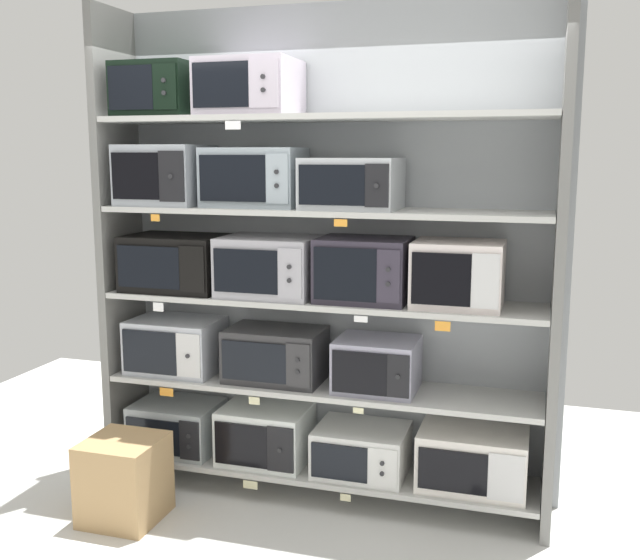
% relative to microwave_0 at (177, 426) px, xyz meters
% --- Properties ---
extents(back_panel, '(2.62, 0.04, 2.74)m').
position_rel_microwave_0_xyz_m(back_panel, '(0.90, 0.24, 1.06)').
color(back_panel, '#9EA3A8').
rests_on(back_panel, ground).
extents(upright_left, '(0.05, 0.44, 2.74)m').
position_rel_microwave_0_xyz_m(upright_left, '(-0.34, 0.00, 1.06)').
color(upright_left, slate).
rests_on(upright_left, ground).
extents(upright_right, '(0.05, 0.44, 2.74)m').
position_rel_microwave_0_xyz_m(upright_right, '(2.14, 0.00, 1.06)').
color(upright_right, slate).
rests_on(upright_right, ground).
extents(shelf_0, '(2.42, 0.44, 0.03)m').
position_rel_microwave_0_xyz_m(shelf_0, '(0.90, 0.00, -0.16)').
color(shelf_0, beige).
rests_on(shelf_0, ground).
extents(microwave_0, '(0.50, 0.40, 0.29)m').
position_rel_microwave_0_xyz_m(microwave_0, '(0.00, 0.00, 0.00)').
color(microwave_0, '#9FA7A9').
rests_on(microwave_0, shelf_0).
extents(microwave_1, '(0.50, 0.41, 0.32)m').
position_rel_microwave_0_xyz_m(microwave_1, '(0.57, -0.00, 0.02)').
color(microwave_1, silver).
rests_on(microwave_1, shelf_0).
extents(microwave_2, '(0.50, 0.41, 0.26)m').
position_rel_microwave_0_xyz_m(microwave_2, '(1.14, -0.00, -0.01)').
color(microwave_2, silver).
rests_on(microwave_2, shelf_0).
extents(microwave_3, '(0.57, 0.39, 0.31)m').
position_rel_microwave_0_xyz_m(microwave_3, '(1.75, 0.00, 0.01)').
color(microwave_3, silver).
rests_on(microwave_3, shelf_0).
extents(price_tag_0, '(0.09, 0.00, 0.04)m').
position_rel_microwave_0_xyz_m(price_tag_0, '(-0.01, -0.22, -0.20)').
color(price_tag_0, white).
extents(price_tag_1, '(0.08, 0.00, 0.04)m').
position_rel_microwave_0_xyz_m(price_tag_1, '(0.56, -0.22, -0.20)').
color(price_tag_1, beige).
extents(price_tag_2, '(0.06, 0.00, 0.04)m').
position_rel_microwave_0_xyz_m(price_tag_2, '(1.11, -0.22, -0.20)').
color(price_tag_2, beige).
extents(shelf_1, '(2.42, 0.44, 0.03)m').
position_rel_microwave_0_xyz_m(shelf_1, '(0.90, 0.00, 0.33)').
color(shelf_1, beige).
extents(microwave_4, '(0.52, 0.39, 0.31)m').
position_rel_microwave_0_xyz_m(microwave_4, '(0.01, -0.00, 0.50)').
color(microwave_4, '#B5B9C4').
rests_on(microwave_4, shelf_1).
extents(microwave_5, '(0.54, 0.36, 0.30)m').
position_rel_microwave_0_xyz_m(microwave_5, '(0.64, -0.00, 0.50)').
color(microwave_5, '#313032').
rests_on(microwave_5, shelf_1).
extents(microwave_6, '(0.44, 0.38, 0.28)m').
position_rel_microwave_0_xyz_m(microwave_6, '(1.22, -0.00, 0.49)').
color(microwave_6, '#9B99AE').
rests_on(microwave_6, shelf_1).
extents(price_tag_3, '(0.08, 0.00, 0.05)m').
position_rel_microwave_0_xyz_m(price_tag_3, '(0.06, -0.22, 0.29)').
color(price_tag_3, orange).
extents(price_tag_4, '(0.06, 0.00, 0.04)m').
position_rel_microwave_0_xyz_m(price_tag_4, '(0.59, -0.22, 0.29)').
color(price_tag_4, beige).
extents(price_tag_5, '(0.06, 0.00, 0.03)m').
position_rel_microwave_0_xyz_m(price_tag_5, '(1.18, -0.22, 0.30)').
color(price_tag_5, beige).
extents(shelf_2, '(2.42, 0.44, 0.03)m').
position_rel_microwave_0_xyz_m(shelf_2, '(0.90, 0.00, 0.82)').
color(shelf_2, beige).
extents(microwave_7, '(0.57, 0.41, 0.32)m').
position_rel_microwave_0_xyz_m(microwave_7, '(0.03, -0.00, 1.00)').
color(microwave_7, black).
rests_on(microwave_7, shelf_2).
extents(microwave_8, '(0.53, 0.43, 0.33)m').
position_rel_microwave_0_xyz_m(microwave_8, '(0.61, 0.00, 1.00)').
color(microwave_8, '#A3A1A9').
rests_on(microwave_8, shelf_2).
extents(microwave_9, '(0.48, 0.39, 0.34)m').
position_rel_microwave_0_xyz_m(microwave_9, '(1.15, -0.00, 1.01)').
color(microwave_9, '#312B38').
rests_on(microwave_9, shelf_2).
extents(microwave_10, '(0.46, 0.38, 0.34)m').
position_rel_microwave_0_xyz_m(microwave_10, '(1.65, -0.00, 1.01)').
color(microwave_10, silver).
rests_on(microwave_10, shelf_2).
extents(price_tag_6, '(0.06, 0.00, 0.05)m').
position_rel_microwave_0_xyz_m(price_tag_6, '(0.03, -0.22, 0.78)').
color(price_tag_6, white).
extents(price_tag_7, '(0.07, 0.00, 0.03)m').
position_rel_microwave_0_xyz_m(price_tag_7, '(1.19, -0.22, 0.79)').
color(price_tag_7, white).
extents(price_tag_8, '(0.08, 0.00, 0.05)m').
position_rel_microwave_0_xyz_m(price_tag_8, '(1.60, -0.22, 0.78)').
color(price_tag_8, orange).
extents(shelf_3, '(2.42, 0.44, 0.03)m').
position_rel_microwave_0_xyz_m(shelf_3, '(0.90, 0.00, 1.31)').
color(shelf_3, beige).
extents(microwave_11, '(0.46, 0.44, 0.34)m').
position_rel_microwave_0_xyz_m(microwave_11, '(-0.02, -0.00, 1.50)').
color(microwave_11, '#9BA2AB').
rests_on(microwave_11, shelf_3).
extents(microwave_12, '(0.53, 0.34, 0.32)m').
position_rel_microwave_0_xyz_m(microwave_12, '(0.52, -0.00, 1.49)').
color(microwave_12, '#98A6AF').
rests_on(microwave_12, shelf_3).
extents(microwave_13, '(0.49, 0.42, 0.27)m').
position_rel_microwave_0_xyz_m(microwave_13, '(1.08, -0.00, 1.46)').
color(microwave_13, '#B7BDC2').
rests_on(microwave_13, shelf_3).
extents(price_tag_9, '(0.05, 0.00, 0.04)m').
position_rel_microwave_0_xyz_m(price_tag_9, '(0.03, -0.22, 1.27)').
color(price_tag_9, orange).
extents(price_tag_10, '(0.07, 0.00, 0.04)m').
position_rel_microwave_0_xyz_m(price_tag_10, '(1.08, -0.22, 1.27)').
color(price_tag_10, orange).
extents(shelf_4, '(2.42, 0.44, 0.03)m').
position_rel_microwave_0_xyz_m(shelf_4, '(0.90, 0.00, 1.80)').
color(shelf_4, beige).
extents(microwave_14, '(0.43, 0.42, 0.29)m').
position_rel_microwave_0_xyz_m(microwave_14, '(-0.03, -0.00, 1.97)').
color(microwave_14, black).
rests_on(microwave_14, shelf_4).
extents(microwave_15, '(0.50, 0.43, 0.30)m').
position_rel_microwave_0_xyz_m(microwave_15, '(0.50, -0.00, 1.97)').
color(microwave_15, '#BCB1C1').
rests_on(microwave_15, shelf_4).
extents(price_tag_11, '(0.09, 0.00, 0.04)m').
position_rel_microwave_0_xyz_m(price_tag_11, '(0.50, -0.22, 1.76)').
color(price_tag_11, white).
extents(shipping_carton, '(0.39, 0.39, 0.44)m').
position_rel_microwave_0_xyz_m(shipping_carton, '(-0.01, -0.57, -0.09)').
color(shipping_carton, tan).
rests_on(shipping_carton, ground).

